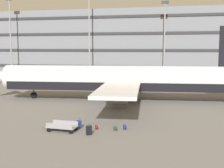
{
  "coord_description": "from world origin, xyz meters",
  "views": [
    {
      "loc": [
        3.08,
        -41.14,
        7.23
      ],
      "look_at": [
        -4.7,
        -6.3,
        3.0
      ],
      "focal_mm": 48.08,
      "sensor_mm": 36.0,
      "label": 1
    }
  ],
  "objects_px": {
    "suitcase_black": "(79,124)",
    "baggage_cart": "(62,126)",
    "backpack_navy": "(125,127)",
    "backpack_silver": "(97,127)",
    "suitcase_red": "(89,130)",
    "airliner": "(121,80)",
    "backpack_large": "(115,128)"
  },
  "relations": [
    {
      "from": "suitcase_black",
      "to": "baggage_cart",
      "type": "distance_m",
      "value": 1.71
    },
    {
      "from": "suitcase_black",
      "to": "backpack_large",
      "type": "xyz_separation_m",
      "value": [
        3.39,
        -0.04,
        -0.19
      ]
    },
    {
      "from": "backpack_navy",
      "to": "backpack_large",
      "type": "xyz_separation_m",
      "value": [
        -0.78,
        -0.46,
        -0.04
      ]
    },
    {
      "from": "backpack_silver",
      "to": "backpack_navy",
      "type": "bearing_deg",
      "value": 10.69
    },
    {
      "from": "backpack_navy",
      "to": "backpack_large",
      "type": "bearing_deg",
      "value": -149.07
    },
    {
      "from": "suitcase_black",
      "to": "backpack_navy",
      "type": "distance_m",
      "value": 4.19
    },
    {
      "from": "airliner",
      "to": "backpack_silver",
      "type": "bearing_deg",
      "value": -87.12
    },
    {
      "from": "backpack_silver",
      "to": "baggage_cart",
      "type": "relative_size",
      "value": 0.14
    },
    {
      "from": "suitcase_red",
      "to": "backpack_silver",
      "type": "xyz_separation_m",
      "value": [
        0.16,
        1.84,
        -0.23
      ]
    },
    {
      "from": "suitcase_red",
      "to": "baggage_cart",
      "type": "bearing_deg",
      "value": 166.98
    },
    {
      "from": "airliner",
      "to": "baggage_cart",
      "type": "xyz_separation_m",
      "value": [
        -2.01,
        -16.9,
        -2.46
      ]
    },
    {
      "from": "airliner",
      "to": "backpack_large",
      "type": "relative_size",
      "value": 83.59
    },
    {
      "from": "airliner",
      "to": "backpack_large",
      "type": "bearing_deg",
      "value": -80.9
    },
    {
      "from": "suitcase_black",
      "to": "suitcase_red",
      "type": "bearing_deg",
      "value": -51.44
    },
    {
      "from": "backpack_navy",
      "to": "baggage_cart",
      "type": "distance_m",
      "value": 5.57
    },
    {
      "from": "backpack_navy",
      "to": "backpack_silver",
      "type": "height_order",
      "value": "backpack_navy"
    },
    {
      "from": "airliner",
      "to": "backpack_large",
      "type": "height_order",
      "value": "airliner"
    },
    {
      "from": "suitcase_black",
      "to": "backpack_silver",
      "type": "relative_size",
      "value": 2.02
    },
    {
      "from": "airliner",
      "to": "backpack_silver",
      "type": "height_order",
      "value": "airliner"
    },
    {
      "from": "backpack_silver",
      "to": "baggage_cart",
      "type": "height_order",
      "value": "baggage_cart"
    },
    {
      "from": "suitcase_red",
      "to": "suitcase_black",
      "type": "height_order",
      "value": "suitcase_black"
    },
    {
      "from": "airliner",
      "to": "suitcase_red",
      "type": "height_order",
      "value": "airliner"
    },
    {
      "from": "airliner",
      "to": "suitcase_red",
      "type": "bearing_deg",
      "value": -87.96
    },
    {
      "from": "airliner",
      "to": "backpack_navy",
      "type": "distance_m",
      "value": 15.77
    },
    {
      "from": "backpack_silver",
      "to": "suitcase_red",
      "type": "bearing_deg",
      "value": -95.11
    },
    {
      "from": "backpack_silver",
      "to": "backpack_large",
      "type": "distance_m",
      "value": 1.72
    },
    {
      "from": "backpack_navy",
      "to": "backpack_silver",
      "type": "distance_m",
      "value": 2.54
    },
    {
      "from": "suitcase_black",
      "to": "airliner",
      "type": "bearing_deg",
      "value": 86.76
    },
    {
      "from": "suitcase_black",
      "to": "baggage_cart",
      "type": "height_order",
      "value": "suitcase_black"
    },
    {
      "from": "suitcase_red",
      "to": "baggage_cart",
      "type": "height_order",
      "value": "suitcase_red"
    },
    {
      "from": "airliner",
      "to": "baggage_cart",
      "type": "relative_size",
      "value": 11.53
    },
    {
      "from": "backpack_silver",
      "to": "suitcase_black",
      "type": "bearing_deg",
      "value": 178.38
    }
  ]
}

